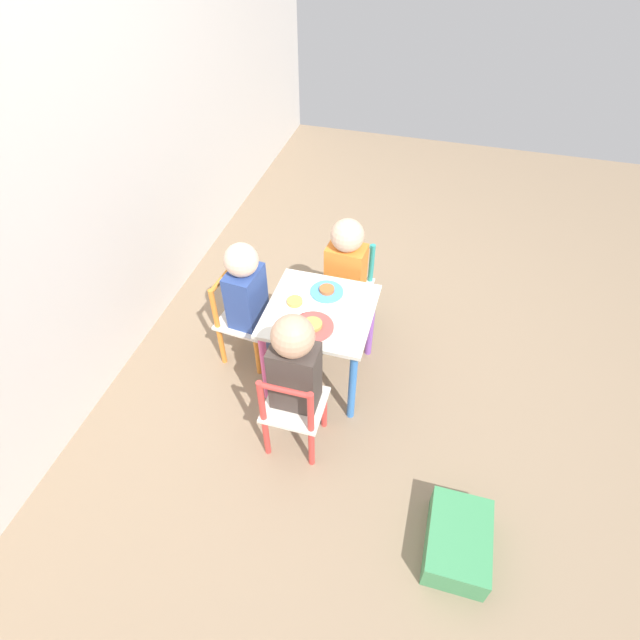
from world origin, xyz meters
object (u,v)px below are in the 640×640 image
at_px(chair_red, 293,411).
at_px(plate_left, 313,326).
at_px(plate_back, 295,303).
at_px(child_right, 345,268).
at_px(chair_orange, 242,319).
at_px(child_left, 296,369).
at_px(chair_teal, 347,288).
at_px(storage_bin, 458,541).
at_px(kids_table, 320,322).
at_px(plate_right, 327,291).
at_px(child_back, 249,295).

distance_m(chair_red, plate_left, 0.39).
bearing_deg(plate_back, child_right, -22.78).
distance_m(chair_orange, child_left, 0.64).
bearing_deg(chair_teal, chair_red, -87.57).
relative_size(chair_red, storage_bin, 1.48).
xyz_separation_m(chair_red, chair_orange, (0.48, 0.43, 0.00)).
bearing_deg(plate_left, child_left, 179.80).
bearing_deg(chair_teal, plate_back, -105.48).
distance_m(chair_orange, storage_bin, 1.44).
distance_m(kids_table, chair_orange, 0.45).
bearing_deg(plate_right, chair_red, 179.89).
distance_m(plate_right, plate_back, 0.18).
relative_size(chair_orange, storage_bin, 1.48).
distance_m(chair_red, plate_back, 0.51).
relative_size(chair_teal, storage_bin, 1.48).
height_order(chair_orange, child_right, child_right).
bearing_deg(chair_red, child_right, -92.25).
bearing_deg(kids_table, child_right, -5.00).
relative_size(kids_table, plate_right, 3.09).
bearing_deg(chair_red, chair_orange, -47.63).
bearing_deg(chair_teal, child_right, -90.00).
xyz_separation_m(child_right, child_back, (-0.34, 0.40, 0.00)).
bearing_deg(plate_right, child_right, -7.47).
bearing_deg(storage_bin, kids_table, 46.37).
relative_size(child_right, plate_right, 4.45).
bearing_deg(plate_right, plate_left, 180.00).
relative_size(child_left, plate_back, 4.66).
height_order(chair_red, child_left, child_left).
xyz_separation_m(kids_table, chair_red, (-0.43, 0.00, -0.13)).
relative_size(kids_table, chair_orange, 0.97).
distance_m(chair_teal, plate_back, 0.52).
bearing_deg(plate_right, chair_orange, 100.85).
relative_size(chair_teal, chair_orange, 1.00).
distance_m(kids_table, chair_red, 0.45).
height_order(child_right, child_left, child_left).
relative_size(child_left, plate_right, 4.79).
height_order(chair_red, plate_back, chair_red).
height_order(chair_teal, storage_bin, chair_teal).
relative_size(kids_table, child_left, 0.65).
xyz_separation_m(child_left, storage_bin, (-0.36, -0.77, -0.40)).
bearing_deg(child_left, plate_left, -90.07).
bearing_deg(chair_orange, chair_red, -132.37).
distance_m(chair_teal, plate_right, 0.39).
bearing_deg(chair_orange, plate_right, -73.75).
bearing_deg(kids_table, plate_right, 0.00).
bearing_deg(plate_back, plate_right, -45.00).
bearing_deg(kids_table, child_back, 84.60).
height_order(child_back, plate_back, child_back).
bearing_deg(child_back, child_right, -44.80).
xyz_separation_m(child_right, child_left, (-0.75, 0.03, 0.03)).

